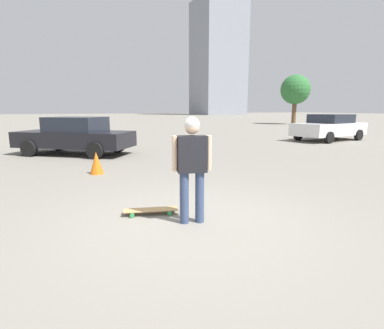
% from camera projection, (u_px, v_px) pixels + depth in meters
% --- Properties ---
extents(ground_plane, '(220.00, 220.00, 0.00)m').
position_uv_depth(ground_plane, '(192.00, 222.00, 4.66)').
color(ground_plane, gray).
extents(person, '(0.58, 0.30, 1.63)m').
position_uv_depth(person, '(192.00, 161.00, 4.49)').
color(person, '#38476B').
rests_on(person, ground_plane).
extents(skateboard, '(0.92, 0.46, 0.09)m').
position_uv_depth(skateboard, '(151.00, 210.00, 5.00)').
color(skateboard, tan).
rests_on(skateboard, ground_plane).
extents(car_parked_near, '(4.50, 4.04, 1.44)m').
position_uv_depth(car_parked_near, '(75.00, 136.00, 11.48)').
color(car_parked_near, black).
rests_on(car_parked_near, ground_plane).
extents(car_parked_far, '(4.65, 2.51, 1.44)m').
position_uv_depth(car_parked_far, '(329.00, 127.00, 16.64)').
color(car_parked_far, silver).
rests_on(car_parked_far, ground_plane).
extents(building_block_distant, '(13.01, 12.79, 32.42)m').
position_uv_depth(building_block_distant, '(218.00, 59.00, 88.21)').
color(building_block_distant, gray).
rests_on(building_block_distant, ground_plane).
extents(tree_distant, '(3.27, 3.27, 5.50)m').
position_uv_depth(tree_distant, '(295.00, 90.00, 33.58)').
color(tree_distant, brown).
rests_on(tree_distant, ground_plane).
extents(traffic_cone, '(0.36, 0.36, 0.60)m').
position_uv_depth(traffic_cone, '(96.00, 163.00, 8.07)').
color(traffic_cone, orange).
rests_on(traffic_cone, ground_plane).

